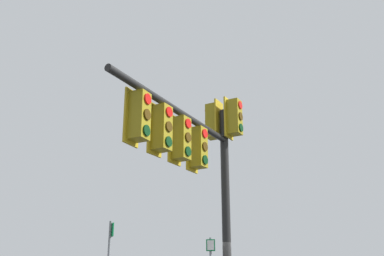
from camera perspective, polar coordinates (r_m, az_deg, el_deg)
The scene contains 1 object.
signal_mast_assembly at distance 10.01m, azimuth 0.91°, elevation -3.02°, with size 1.53×4.67×6.04m.
Camera 1 is at (1.62, -10.25, 1.51)m, focal length 42.60 mm.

